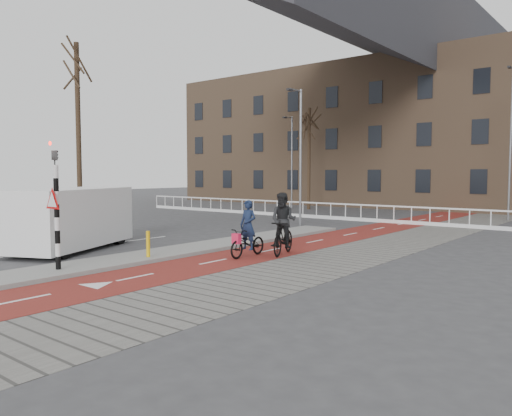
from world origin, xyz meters
The scene contains 16 objects.
ground centered at (0.00, 0.00, 0.00)m, with size 120.00×120.00×0.00m, color #38383A.
bike_lane centered at (1.50, 10.00, 0.01)m, with size 2.50×60.00×0.01m, color maroon.
sidewalk centered at (4.30, 10.00, 0.01)m, with size 3.00×60.00×0.01m, color slate.
curb_island centered at (-0.70, 4.00, 0.06)m, with size 1.80×16.00×0.12m, color gray.
traffic_signal centered at (-0.60, -2.02, 1.99)m, with size 0.80×0.80×3.68m.
bollard centered at (-0.27, 0.87, 0.53)m, with size 0.12×0.12×0.83m, color #E9B70C.
cyclist_near centered at (1.77, 3.38, 0.64)m, with size 0.72×1.83×1.88m.
cyclist_far centered at (2.45, 4.44, 0.88)m, with size 1.14×2.06×2.11m.
van centered at (-4.18, 0.57, 1.17)m, with size 4.03×5.56×2.22m.
railing centered at (-5.00, 17.00, 0.31)m, with size 28.00×0.10×0.99m.
townhouse_row centered at (-3.00, 32.00, 7.81)m, with size 46.00×10.00×15.90m.
tree_left centered at (-11.09, 5.24, 4.71)m, with size 0.26×0.26×9.42m, color black.
tree_mid centered at (-8.60, 23.27, 3.87)m, with size 0.26×0.26×7.73m, color black.
streetlight_near centered at (-2.08, 12.30, 3.52)m, with size 0.12×0.12×7.04m, color slate.
streetlight_left centered at (-10.18, 23.27, 3.60)m, with size 0.12×0.12×7.19m, color slate.
streetlight_right centered at (5.52, 23.05, 4.45)m, with size 0.12×0.12×8.90m, color slate.
Camera 1 is at (12.20, -9.24, 2.77)m, focal length 35.00 mm.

